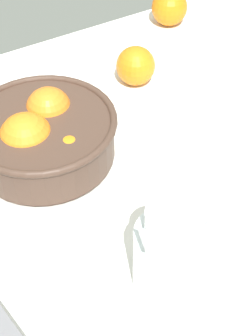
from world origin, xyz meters
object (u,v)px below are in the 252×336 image
object	(u,v)px
fruit_bowl	(44,137)
loose_orange_0	(136,66)
juice_pitcher	(168,257)
loose_orange_2	(169,7)

from	to	relation	value
fruit_bowl	loose_orange_0	distance (cm)	26.48
fruit_bowl	juice_pitcher	bearing A→B (deg)	-82.64
juice_pitcher	loose_orange_0	bearing A→B (deg)	63.62
juice_pitcher	loose_orange_2	distance (cm)	68.06
juice_pitcher	loose_orange_0	distance (cm)	45.62
fruit_bowl	loose_orange_0	world-z (taller)	fruit_bowl
loose_orange_2	juice_pitcher	bearing A→B (deg)	-124.47
juice_pitcher	loose_orange_2	xyz separation A→B (cm)	(38.51, 56.10, -1.75)
juice_pitcher	loose_orange_0	world-z (taller)	juice_pitcher
juice_pitcher	loose_orange_2	world-z (taller)	juice_pitcher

